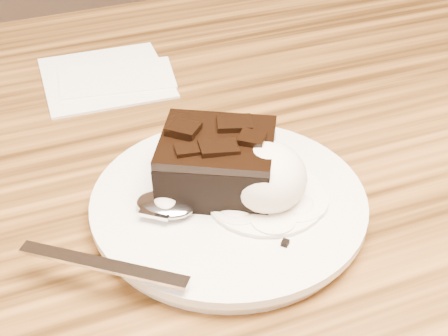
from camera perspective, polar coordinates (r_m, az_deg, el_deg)
name	(u,v)px	position (r m, az deg, el deg)	size (l,w,h in m)	color
plate	(229,206)	(0.52, 0.41, -3.38)	(0.22, 0.22, 0.02)	white
brownie	(217,165)	(0.51, -0.61, 0.23)	(0.09, 0.08, 0.04)	black
ice_cream_scoop	(266,176)	(0.50, 3.77, -0.73)	(0.06, 0.07, 0.05)	white
melt_puddle	(265,197)	(0.51, 3.68, -2.58)	(0.10, 0.10, 0.00)	white
spoon	(165,206)	(0.49, -5.22, -3.40)	(0.03, 0.18, 0.01)	silver
napkin	(105,76)	(0.72, -10.49, 8.00)	(0.13, 0.13, 0.01)	white
crumb_a	(285,243)	(0.47, 5.45, -6.66)	(0.01, 0.01, 0.00)	black
crumb_b	(227,182)	(0.52, 0.26, -1.21)	(0.01, 0.01, 0.00)	black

